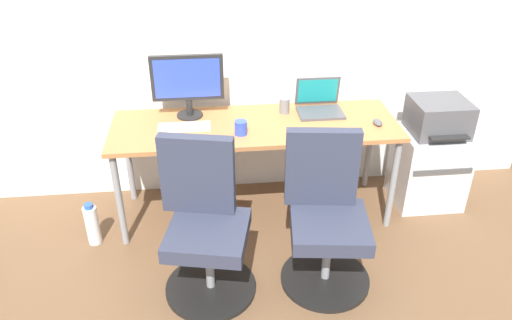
% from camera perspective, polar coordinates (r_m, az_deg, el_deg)
% --- Properties ---
extents(ground_plane, '(5.28, 5.28, 0.00)m').
position_cam_1_polar(ground_plane, '(3.70, -0.08, -5.81)').
color(ground_plane, brown).
extents(back_wall, '(4.40, 0.04, 2.60)m').
position_cam_1_polar(back_wall, '(3.50, -0.80, 15.67)').
color(back_wall, white).
rests_on(back_wall, ground).
extents(desk, '(1.91, 0.63, 0.71)m').
position_cam_1_polar(desk, '(3.36, -0.09, 3.21)').
color(desk, '#B77542').
rests_on(desk, ground).
extents(office_chair_left, '(0.54, 0.54, 0.94)m').
position_cam_1_polar(office_chair_left, '(2.88, -5.84, -7.58)').
color(office_chair_left, black).
rests_on(office_chair_left, ground).
extents(office_chair_right, '(0.54, 0.54, 0.94)m').
position_cam_1_polar(office_chair_right, '(2.95, 7.97, -6.65)').
color(office_chair_right, black).
rests_on(office_chair_right, ground).
extents(side_cabinet, '(0.47, 0.42, 0.57)m').
position_cam_1_polar(side_cabinet, '(3.89, 19.08, -0.74)').
color(side_cabinet, silver).
rests_on(side_cabinet, ground).
extents(printer, '(0.38, 0.40, 0.24)m').
position_cam_1_polar(printer, '(3.71, 20.12, 4.64)').
color(printer, '#515156').
rests_on(printer, side_cabinet).
extents(water_bottle_on_floor, '(0.09, 0.09, 0.31)m').
position_cam_1_polar(water_bottle_on_floor, '(3.50, -18.18, -7.00)').
color(water_bottle_on_floor, white).
rests_on(water_bottle_on_floor, ground).
extents(desktop_monitor, '(0.48, 0.18, 0.43)m').
position_cam_1_polar(desktop_monitor, '(3.38, -7.83, 8.84)').
color(desktop_monitor, '#262626').
rests_on(desktop_monitor, desk).
extents(open_laptop, '(0.31, 0.26, 0.23)m').
position_cam_1_polar(open_laptop, '(3.53, 7.22, 6.40)').
color(open_laptop, '#4C4C51').
rests_on(open_laptop, desk).
extents(keyboard_by_monitor, '(0.34, 0.12, 0.02)m').
position_cam_1_polar(keyboard_by_monitor, '(3.31, -8.17, 3.75)').
color(keyboard_by_monitor, silver).
rests_on(keyboard_by_monitor, desk).
extents(keyboard_by_laptop, '(0.34, 0.12, 0.02)m').
position_cam_1_polar(keyboard_by_laptop, '(3.20, 8.11, 2.76)').
color(keyboard_by_laptop, silver).
rests_on(keyboard_by_laptop, desk).
extents(mouse_by_monitor, '(0.06, 0.10, 0.03)m').
position_cam_1_polar(mouse_by_monitor, '(3.42, 13.71, 4.21)').
color(mouse_by_monitor, '#515156').
rests_on(mouse_by_monitor, desk).
extents(mouse_by_laptop, '(0.06, 0.10, 0.03)m').
position_cam_1_polar(mouse_by_laptop, '(3.11, -10.20, 1.87)').
color(mouse_by_laptop, '#515156').
rests_on(mouse_by_laptop, desk).
extents(coffee_mug, '(0.08, 0.08, 0.09)m').
position_cam_1_polar(coffee_mug, '(3.18, -1.75, 3.71)').
color(coffee_mug, blue).
rests_on(coffee_mug, desk).
extents(pen_cup, '(0.07, 0.07, 0.10)m').
position_cam_1_polar(pen_cup, '(3.48, 3.27, 6.20)').
color(pen_cup, slate).
rests_on(pen_cup, desk).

